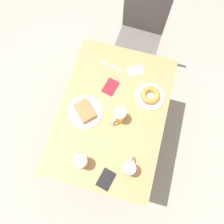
% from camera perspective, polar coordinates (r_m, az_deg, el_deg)
% --- Properties ---
extents(ground_plane, '(8.00, 8.00, 0.00)m').
position_cam_1_polar(ground_plane, '(2.30, 0.00, -5.83)').
color(ground_plane, gray).
extents(table, '(0.76, 1.09, 0.76)m').
position_cam_1_polar(table, '(1.62, 0.00, -0.90)').
color(table, '#997044').
rests_on(table, ground_plane).
extents(chair, '(0.42, 0.42, 0.94)m').
position_cam_1_polar(chair, '(2.17, 7.64, 20.70)').
color(chair, '#514C47').
rests_on(chair, ground_plane).
extents(plate_with_cake, '(0.25, 0.25, 0.05)m').
position_cam_1_polar(plate_with_cake, '(1.56, -7.08, 0.19)').
color(plate_with_cake, white).
rests_on(plate_with_cake, table).
extents(plate_with_donut, '(0.21, 0.21, 0.05)m').
position_cam_1_polar(plate_with_donut, '(1.61, 9.90, 4.27)').
color(plate_with_donut, white).
rests_on(plate_with_donut, table).
extents(beer_mug_left, '(0.08, 0.13, 0.12)m').
position_cam_1_polar(beer_mug_left, '(1.44, 4.38, -14.39)').
color(beer_mug_left, gold).
rests_on(beer_mug_left, table).
extents(beer_mug_center, '(0.09, 0.12, 0.12)m').
position_cam_1_polar(beer_mug_center, '(1.49, 1.89, -0.86)').
color(beer_mug_center, gold).
rests_on(beer_mug_center, table).
extents(beer_mug_right, '(0.12, 0.09, 0.12)m').
position_cam_1_polar(beer_mug_right, '(1.45, -8.09, -12.60)').
color(beer_mug_right, gold).
rests_on(beer_mug_right, table).
extents(napkin_folded, '(0.14, 0.13, 0.00)m').
position_cam_1_polar(napkin_folded, '(1.70, 6.10, 10.69)').
color(napkin_folded, white).
rests_on(napkin_folded, table).
extents(fork, '(0.17, 0.05, 0.00)m').
position_cam_1_polar(fork, '(1.71, -0.20, 11.90)').
color(fork, silver).
rests_on(fork, table).
extents(passport_near_edge, '(0.11, 0.14, 0.01)m').
position_cam_1_polar(passport_near_edge, '(1.63, -0.42, 6.59)').
color(passport_near_edge, maroon).
rests_on(passport_near_edge, table).
extents(passport_far_edge, '(0.12, 0.14, 0.01)m').
position_cam_1_polar(passport_far_edge, '(1.49, -1.59, -17.16)').
color(passport_far_edge, black).
rests_on(passport_far_edge, table).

